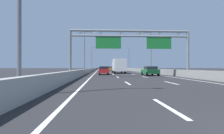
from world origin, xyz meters
TOP-DOWN VIEW (x-y plane):
  - ground_plane at (0.00, 100.00)m, footprint 260.00×260.00m
  - lane_dash_left_0 at (-1.80, 3.50)m, footprint 0.16×3.00m
  - lane_dash_left_1 at (-1.80, 12.50)m, footprint 0.16×3.00m
  - lane_dash_left_2 at (-1.80, 21.50)m, footprint 0.16×3.00m
  - lane_dash_left_3 at (-1.80, 30.50)m, footprint 0.16×3.00m
  - lane_dash_left_4 at (-1.80, 39.50)m, footprint 0.16×3.00m
  - lane_dash_left_5 at (-1.80, 48.50)m, footprint 0.16×3.00m
  - lane_dash_left_6 at (-1.80, 57.50)m, footprint 0.16×3.00m
  - lane_dash_left_7 at (-1.80, 66.50)m, footprint 0.16×3.00m
  - lane_dash_left_8 at (-1.80, 75.50)m, footprint 0.16×3.00m
  - lane_dash_left_9 at (-1.80, 84.50)m, footprint 0.16×3.00m
  - lane_dash_left_10 at (-1.80, 93.50)m, footprint 0.16×3.00m
  - lane_dash_left_11 at (-1.80, 102.50)m, footprint 0.16×3.00m
  - lane_dash_left_12 at (-1.80, 111.50)m, footprint 0.16×3.00m
  - lane_dash_left_13 at (-1.80, 120.50)m, footprint 0.16×3.00m
  - lane_dash_left_14 at (-1.80, 129.50)m, footprint 0.16×3.00m
  - lane_dash_left_15 at (-1.80, 138.50)m, footprint 0.16×3.00m
  - lane_dash_left_16 at (-1.80, 147.50)m, footprint 0.16×3.00m
  - lane_dash_left_17 at (-1.80, 156.50)m, footprint 0.16×3.00m
  - lane_dash_right_1 at (1.80, 12.50)m, footprint 0.16×3.00m
  - lane_dash_right_2 at (1.80, 21.50)m, footprint 0.16×3.00m
  - lane_dash_right_3 at (1.80, 30.50)m, footprint 0.16×3.00m
  - lane_dash_right_4 at (1.80, 39.50)m, footprint 0.16×3.00m
  - lane_dash_right_5 at (1.80, 48.50)m, footprint 0.16×3.00m
  - lane_dash_right_6 at (1.80, 57.50)m, footprint 0.16×3.00m
  - lane_dash_right_7 at (1.80, 66.50)m, footprint 0.16×3.00m
  - lane_dash_right_8 at (1.80, 75.50)m, footprint 0.16×3.00m
  - lane_dash_right_9 at (1.80, 84.50)m, footprint 0.16×3.00m
  - lane_dash_right_10 at (1.80, 93.50)m, footprint 0.16×3.00m
  - lane_dash_right_11 at (1.80, 102.50)m, footprint 0.16×3.00m
  - lane_dash_right_12 at (1.80, 111.50)m, footprint 0.16×3.00m
  - lane_dash_right_13 at (1.80, 120.50)m, footprint 0.16×3.00m
  - lane_dash_right_14 at (1.80, 129.50)m, footprint 0.16×3.00m
  - lane_dash_right_15 at (1.80, 138.50)m, footprint 0.16×3.00m
  - lane_dash_right_16 at (1.80, 147.50)m, footprint 0.16×3.00m
  - lane_dash_right_17 at (1.80, 156.50)m, footprint 0.16×3.00m
  - edge_line_left at (-5.25, 88.00)m, footprint 0.16×176.00m
  - edge_line_right at (5.25, 88.00)m, footprint 0.16×176.00m
  - barrier_left at (-6.90, 110.00)m, footprint 0.45×220.00m
  - barrier_right at (6.90, 110.00)m, footprint 0.45×220.00m
  - sign_gantry at (0.12, 22.43)m, footprint 16.41×0.36m
  - streetlamp_left_mid at (-7.47, 39.96)m, footprint 2.58×0.28m
  - streetlamp_right_mid at (7.47, 39.96)m, footprint 2.58×0.28m
  - streetlamp_left_far at (-7.47, 73.58)m, footprint 2.58×0.28m
  - streetlamp_right_far at (7.47, 73.58)m, footprint 2.58×0.28m
  - white_car at (3.78, 113.69)m, footprint 1.85×4.24m
  - blue_car at (-3.50, 99.10)m, footprint 1.78×4.32m
  - orange_car at (0.09, 72.41)m, footprint 1.83×4.65m
  - green_car at (3.68, 25.96)m, footprint 1.90×4.30m
  - red_car at (-3.46, 29.60)m, footprint 1.73×4.16m
  - black_car at (-0.03, 90.42)m, footprint 1.80×4.13m
  - silver_car at (-3.62, 110.43)m, footprint 1.86×4.69m
  - box_truck at (-0.13, 37.24)m, footprint 2.38×8.52m

SIDE VIEW (x-z plane):
  - ground_plane at x=0.00m, z-range 0.00..0.00m
  - lane_dash_left_0 at x=-1.80m, z-range 0.00..0.01m
  - lane_dash_left_1 at x=-1.80m, z-range 0.00..0.01m
  - lane_dash_left_2 at x=-1.80m, z-range 0.00..0.01m
  - lane_dash_left_3 at x=-1.80m, z-range 0.00..0.01m
  - lane_dash_left_4 at x=-1.80m, z-range 0.00..0.01m
  - lane_dash_left_5 at x=-1.80m, z-range 0.00..0.01m
  - lane_dash_left_6 at x=-1.80m, z-range 0.00..0.01m
  - lane_dash_left_7 at x=-1.80m, z-range 0.00..0.01m
  - lane_dash_left_8 at x=-1.80m, z-range 0.00..0.01m
  - lane_dash_left_9 at x=-1.80m, z-range 0.00..0.01m
  - lane_dash_left_10 at x=-1.80m, z-range 0.00..0.01m
  - lane_dash_left_11 at x=-1.80m, z-range 0.00..0.01m
  - lane_dash_left_12 at x=-1.80m, z-range 0.00..0.01m
  - lane_dash_left_13 at x=-1.80m, z-range 0.00..0.01m
  - lane_dash_left_14 at x=-1.80m, z-range 0.00..0.01m
  - lane_dash_left_15 at x=-1.80m, z-range 0.00..0.01m
  - lane_dash_left_16 at x=-1.80m, z-range 0.00..0.01m
  - lane_dash_left_17 at x=-1.80m, z-range 0.00..0.01m
  - lane_dash_right_1 at x=1.80m, z-range 0.00..0.01m
  - lane_dash_right_2 at x=1.80m, z-range 0.00..0.01m
  - lane_dash_right_3 at x=1.80m, z-range 0.00..0.01m
  - lane_dash_right_4 at x=1.80m, z-range 0.00..0.01m
  - lane_dash_right_5 at x=1.80m, z-range 0.00..0.01m
  - lane_dash_right_6 at x=1.80m, z-range 0.00..0.01m
  - lane_dash_right_7 at x=1.80m, z-range 0.00..0.01m
  - lane_dash_right_8 at x=1.80m, z-range 0.00..0.01m
  - lane_dash_right_9 at x=1.80m, z-range 0.00..0.01m
  - lane_dash_right_10 at x=1.80m, z-range 0.00..0.01m
  - lane_dash_right_11 at x=1.80m, z-range 0.00..0.01m
  - lane_dash_right_12 at x=1.80m, z-range 0.00..0.01m
  - lane_dash_right_13 at x=1.80m, z-range 0.00..0.01m
  - lane_dash_right_14 at x=1.80m, z-range 0.00..0.01m
  - lane_dash_right_15 at x=1.80m, z-range 0.00..0.01m
  - lane_dash_right_16 at x=1.80m, z-range 0.00..0.01m
  - lane_dash_right_17 at x=1.80m, z-range 0.00..0.01m
  - edge_line_left at x=-5.25m, z-range 0.00..0.01m
  - edge_line_right at x=5.25m, z-range 0.00..0.01m
  - barrier_left at x=-6.90m, z-range 0.00..0.95m
  - barrier_right at x=6.90m, z-range 0.00..0.95m
  - green_car at x=3.68m, z-range 0.02..1.44m
  - silver_car at x=-3.62m, z-range 0.03..1.44m
  - red_car at x=-3.46m, z-range 0.03..1.46m
  - blue_car at x=-3.50m, z-range 0.02..1.49m
  - white_car at x=3.78m, z-range 0.04..1.48m
  - orange_car at x=0.09m, z-range 0.02..1.51m
  - black_car at x=-0.03m, z-range 0.02..1.52m
  - box_truck at x=-0.13m, z-range 0.15..3.15m
  - sign_gantry at x=0.12m, z-range 1.64..8.00m
  - streetlamp_left_mid at x=-7.47m, z-range 0.65..10.15m
  - streetlamp_right_mid at x=7.47m, z-range 0.65..10.15m
  - streetlamp_left_far at x=-7.47m, z-range 0.65..10.15m
  - streetlamp_right_far at x=7.47m, z-range 0.65..10.15m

